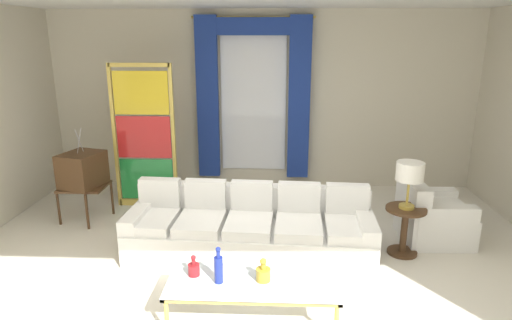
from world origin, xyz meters
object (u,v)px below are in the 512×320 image
object	(u,v)px
vintage_tv	(82,171)
armchair_white	(430,218)
stained_glass_divider	(144,140)
bottle_blue_decanter	(263,273)
bottle_crystal_tall	(219,268)
table_lamp_brass	(410,174)
round_side_table	(404,227)
couch_white_long	(251,229)
peacock_figurine	(169,202)
bottle_amber_squat	(194,268)
coffee_table	(252,284)

from	to	relation	value
vintage_tv	armchair_white	size ratio (longest dim) A/B	1.59
stained_glass_divider	vintage_tv	bearing A→B (deg)	-142.40
bottle_blue_decanter	vintage_tv	distance (m)	3.45
bottle_crystal_tall	stained_glass_divider	size ratio (longest dim) A/B	0.16
table_lamp_brass	bottle_blue_decanter	bearing A→B (deg)	-140.55
vintage_tv	bottle_crystal_tall	bearing A→B (deg)	-45.67
armchair_white	round_side_table	world-z (taller)	armchair_white
stained_glass_divider	couch_white_long	bearing A→B (deg)	-41.03
armchair_white	peacock_figurine	distance (m)	3.63
bottle_crystal_tall	table_lamp_brass	xyz separation A→B (m)	(2.07, 1.42, 0.47)
armchair_white	peacock_figurine	world-z (taller)	armchair_white
bottle_blue_decanter	table_lamp_brass	world-z (taller)	table_lamp_brass
peacock_figurine	bottle_amber_squat	bearing A→B (deg)	-70.90
coffee_table	bottle_crystal_tall	xyz separation A→B (m)	(-0.31, -0.04, 0.18)
bottle_amber_squat	stained_glass_divider	distance (m)	3.06
bottle_blue_decanter	vintage_tv	xyz separation A→B (m)	(-2.63, 2.23, 0.24)
bottle_blue_decanter	bottle_crystal_tall	size ratio (longest dim) A/B	0.63
bottle_amber_squat	bottle_blue_decanter	bearing A→B (deg)	-5.49
armchair_white	couch_white_long	bearing A→B (deg)	-168.39
peacock_figurine	bottle_blue_decanter	bearing A→B (deg)	-58.60
couch_white_long	armchair_white	bearing A→B (deg)	11.61
bottle_crystal_tall	vintage_tv	bearing A→B (deg)	134.33
bottle_blue_decanter	round_side_table	xyz separation A→B (m)	(1.67, 1.37, -0.13)
stained_glass_divider	round_side_table	xyz separation A→B (m)	(3.56, -1.42, -0.70)
armchair_white	bottle_crystal_tall	bearing A→B (deg)	-143.80
coffee_table	bottle_blue_decanter	xyz separation A→B (m)	(0.10, 0.01, 0.11)
coffee_table	table_lamp_brass	distance (m)	2.34
vintage_tv	peacock_figurine	bearing A→B (deg)	7.88
round_side_table	table_lamp_brass	size ratio (longest dim) A/B	1.04
couch_white_long	bottle_crystal_tall	world-z (taller)	couch_white_long
bottle_crystal_tall	peacock_figurine	bearing A→B (deg)	113.39
bottle_crystal_tall	vintage_tv	world-z (taller)	vintage_tv
peacock_figurine	table_lamp_brass	distance (m)	3.39
peacock_figurine	stained_glass_divider	bearing A→B (deg)	136.29
vintage_tv	coffee_table	bearing A→B (deg)	-41.47
armchair_white	round_side_table	distance (m)	0.63
armchair_white	stained_glass_divider	bearing A→B (deg)	166.03
couch_white_long	round_side_table	distance (m)	1.86
couch_white_long	table_lamp_brass	bearing A→B (deg)	1.53
bottle_amber_squat	vintage_tv	xyz separation A→B (m)	(-1.97, 2.16, 0.25)
bottle_blue_decanter	round_side_table	world-z (taller)	bottle_blue_decanter
round_side_table	vintage_tv	bearing A→B (deg)	168.77
vintage_tv	peacock_figurine	xyz separation A→B (m)	(1.17, 0.16, -0.51)
bottle_crystal_tall	bottle_blue_decanter	bearing A→B (deg)	7.00
round_side_table	table_lamp_brass	xyz separation A→B (m)	(0.00, -0.00, 0.67)
bottle_amber_squat	table_lamp_brass	distance (m)	2.72
coffee_table	bottle_blue_decanter	distance (m)	0.15
bottle_amber_squat	peacock_figurine	xyz separation A→B (m)	(-0.81, 2.33, -0.26)
peacock_figurine	round_side_table	world-z (taller)	round_side_table
vintage_tv	table_lamp_brass	distance (m)	4.39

